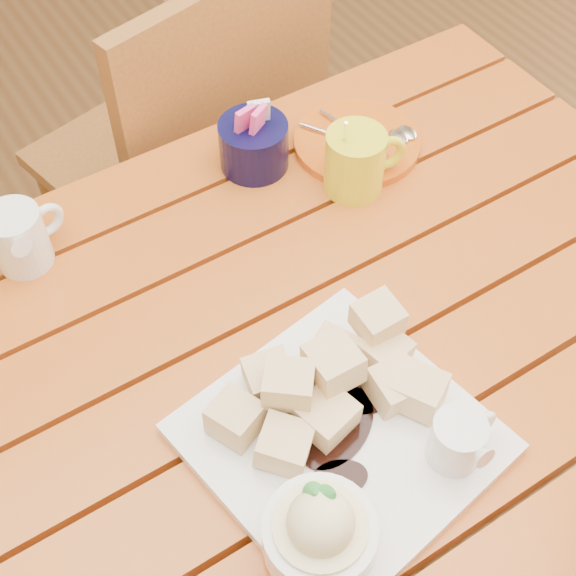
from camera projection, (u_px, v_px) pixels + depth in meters
ground at (288, 565)px, 1.54m from camera, size 5.00×5.00×0.00m
table at (288, 396)px, 1.03m from camera, size 1.20×0.79×0.75m
dessert_plate at (340, 445)px, 0.83m from camera, size 0.32×0.32×0.11m
coffee_mug_right at (357, 161)px, 1.08m from camera, size 0.12×0.08×0.14m
cream_pitcher at (20, 237)px, 0.99m from camera, size 0.10×0.09×0.09m
sugar_caddy at (254, 144)px, 1.11m from camera, size 0.10×0.10×0.11m
orange_saucer at (358, 142)px, 1.16m from camera, size 0.18×0.18×0.02m
chair_far at (196, 155)px, 1.50m from camera, size 0.52×0.52×0.92m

